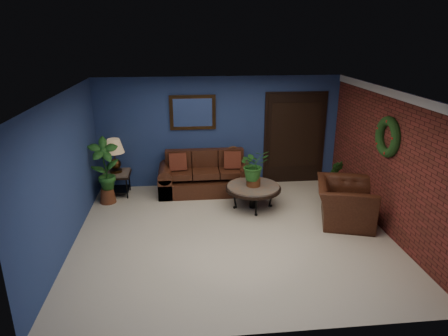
{
  "coord_description": "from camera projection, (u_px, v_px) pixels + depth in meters",
  "views": [
    {
      "loc": [
        -0.82,
        -6.3,
        3.45
      ],
      "look_at": [
        -0.1,
        0.55,
        1.06
      ],
      "focal_mm": 32.0,
      "sensor_mm": 36.0,
      "label": 1
    }
  ],
  "objects": [
    {
      "name": "wall_back",
      "position": [
        220.0,
        132.0,
        9.07
      ],
      "size": [
        5.5,
        0.04,
        2.5
      ],
      "primitive_type": "cube",
      "color": "navy",
      "rests_on": "ground"
    },
    {
      "name": "ceiling",
      "position": [
        234.0,
        93.0,
        6.31
      ],
      "size": [
        5.5,
        5.0,
        0.02
      ],
      "primitive_type": "cube",
      "color": "white",
      "rests_on": "wall_back"
    },
    {
      "name": "sofa",
      "position": [
        205.0,
        178.0,
        8.95
      ],
      "size": [
        2.06,
        0.89,
        0.93
      ],
      "color": "#482414",
      "rests_on": "ground"
    },
    {
      "name": "crown_molding",
      "position": [
        397.0,
        95.0,
        6.6
      ],
      "size": [
        0.03,
        5.0,
        0.14
      ],
      "primitive_type": "cube",
      "color": "white",
      "rests_on": "wall_right_brick"
    },
    {
      "name": "coffee_table",
      "position": [
        253.0,
        188.0,
        8.05
      ],
      "size": [
        1.12,
        1.12,
        0.48
      ],
      "rotation": [
        0.0,
        0.0,
        0.19
      ],
      "color": "#59534E",
      "rests_on": "ground"
    },
    {
      "name": "closet_door",
      "position": [
        295.0,
        139.0,
        9.28
      ],
      "size": [
        1.44,
        0.06,
        2.18
      ],
      "primitive_type": "cube",
      "color": "black",
      "rests_on": "wall_back"
    },
    {
      "name": "table_lamp",
      "position": [
        114.0,
        152.0,
        8.5
      ],
      "size": [
        0.43,
        0.43,
        0.71
      ],
      "color": "#3E2610",
      "rests_on": "end_table"
    },
    {
      "name": "wall_left",
      "position": [
        65.0,
        174.0,
        6.45
      ],
      "size": [
        0.04,
        5.0,
        2.5
      ],
      "primitive_type": "cube",
      "color": "navy",
      "rests_on": "ground"
    },
    {
      "name": "wall_mirror",
      "position": [
        193.0,
        112.0,
        8.82
      ],
      "size": [
        1.02,
        0.06,
        0.77
      ],
      "primitive_type": "cube",
      "color": "#3E2610",
      "rests_on": "wall_back"
    },
    {
      "name": "side_chair",
      "position": [
        234.0,
        166.0,
        8.97
      ],
      "size": [
        0.49,
        0.49,
        0.98
      ],
      "rotation": [
        0.0,
        0.0,
        0.19
      ],
      "color": "#573518",
      "rests_on": "ground"
    },
    {
      "name": "floor",
      "position": [
        233.0,
        234.0,
        7.13
      ],
      "size": [
        5.5,
        5.5,
        0.0
      ],
      "primitive_type": "plane",
      "color": "beige",
      "rests_on": "ground"
    },
    {
      "name": "end_table",
      "position": [
        117.0,
        177.0,
        8.7
      ],
      "size": [
        0.58,
        0.58,
        0.53
      ],
      "color": "#59534E",
      "rests_on": "ground"
    },
    {
      "name": "floor_plant",
      "position": [
        333.0,
        178.0,
        8.56
      ],
      "size": [
        0.45,
        0.39,
        0.85
      ],
      "color": "brown",
      "rests_on": "ground"
    },
    {
      "name": "coffee_plant",
      "position": [
        254.0,
        166.0,
        7.89
      ],
      "size": [
        0.65,
        0.59,
        0.76
      ],
      "color": "brown",
      "rests_on": "coffee_table"
    },
    {
      "name": "tall_plant",
      "position": [
        105.0,
        169.0,
        8.19
      ],
      "size": [
        0.68,
        0.53,
        1.4
      ],
      "color": "brown",
      "rests_on": "ground"
    },
    {
      "name": "wall_right_brick",
      "position": [
        389.0,
        162.0,
        6.99
      ],
      "size": [
        0.04,
        5.0,
        2.5
      ],
      "primitive_type": "cube",
      "color": "maroon",
      "rests_on": "ground"
    },
    {
      "name": "wreath",
      "position": [
        388.0,
        137.0,
        6.88
      ],
      "size": [
        0.16,
        0.72,
        0.72
      ],
      "primitive_type": "torus",
      "rotation": [
        0.0,
        1.57,
        0.0
      ],
      "color": "black",
      "rests_on": "wall_right_brick"
    },
    {
      "name": "armchair",
      "position": [
        345.0,
        202.0,
        7.48
      ],
      "size": [
        1.34,
        1.44,
        0.77
      ],
      "primitive_type": "imported",
      "rotation": [
        0.0,
        0.0,
        1.27
      ],
      "color": "#482414",
      "rests_on": "ground"
    }
  ]
}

